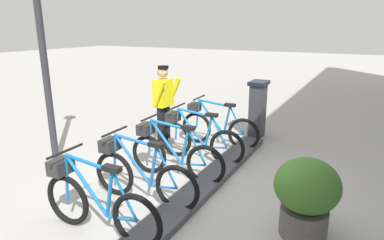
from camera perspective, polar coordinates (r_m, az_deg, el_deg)
ground_plane at (r=5.11m, az=1.30°, el=-12.38°), size 60.00×60.00×0.00m
dock_rail_base at (r=5.09m, az=1.30°, el=-11.89°), size 0.44×5.15×0.10m
payment_kiosk at (r=7.48m, az=11.31°, el=1.99°), size 0.36×0.52×1.28m
bike_docked_0 at (r=6.85m, az=4.19°, el=-1.07°), size 1.72×0.54×1.02m
bike_docked_1 at (r=6.10m, az=0.82°, el=-3.17°), size 1.72×0.54×1.02m
bike_docked_2 at (r=5.39m, az=-3.49°, el=-5.82°), size 1.72×0.54×1.02m
bike_docked_3 at (r=4.74m, az=-9.10°, el=-9.19°), size 1.72×0.54×1.02m
bike_docked_4 at (r=4.16m, az=-16.55°, el=-13.42°), size 1.72×0.54×1.02m
worker_near_rack at (r=6.90m, az=-4.96°, el=3.15°), size 0.50×0.65×1.66m
lamp_post at (r=6.21m, az=-24.94°, el=14.77°), size 0.32×0.32×3.72m
planter_bush at (r=4.15m, az=19.22°, el=-12.02°), size 0.76×0.76×0.97m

